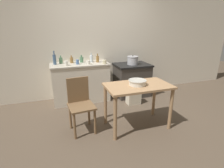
{
  "coord_description": "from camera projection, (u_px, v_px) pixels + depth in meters",
  "views": [
    {
      "loc": [
        -1.06,
        -2.62,
        1.69
      ],
      "look_at": [
        0.0,
        0.55,
        0.58
      ],
      "focal_mm": 28.0,
      "sensor_mm": 36.0,
      "label": 1
    }
  ],
  "objects": [
    {
      "name": "work_table",
      "position": [
        138.0,
        92.0,
        2.92
      ],
      "size": [
        1.08,
        0.62,
        0.77
      ],
      "color": "#A87F56",
      "rests_on": "ground_plane"
    },
    {
      "name": "bottle_left",
      "position": [
        82.0,
        60.0,
        4.03
      ],
      "size": [
        0.08,
        0.08,
        0.17
      ],
      "color": "#517F5B",
      "rests_on": "counter_cabinet"
    },
    {
      "name": "wall_back",
      "position": [
        99.0,
        44.0,
        4.24
      ],
      "size": [
        8.0,
        0.07,
        2.55
      ],
      "color": "beige",
      "rests_on": "ground_plane"
    },
    {
      "name": "bottle_mid_left",
      "position": [
        55.0,
        59.0,
        3.79
      ],
      "size": [
        0.07,
        0.07,
        0.29
      ],
      "color": "#3D5675",
      "rests_on": "counter_cabinet"
    },
    {
      "name": "counter_cabinet",
      "position": [
        81.0,
        82.0,
        4.06
      ],
      "size": [
        1.29,
        0.59,
        0.89
      ],
      "color": "beige",
      "rests_on": "ground_plane"
    },
    {
      "name": "bottle_center_right",
      "position": [
        72.0,
        60.0,
        3.97
      ],
      "size": [
        0.08,
        0.08,
        0.17
      ],
      "color": "olive",
      "rests_on": "counter_cabinet"
    },
    {
      "name": "bottle_far_left",
      "position": [
        91.0,
        59.0,
        4.05
      ],
      "size": [
        0.08,
        0.08,
        0.22
      ],
      "color": "silver",
      "rests_on": "counter_cabinet"
    },
    {
      "name": "cup_right",
      "position": [
        89.0,
        62.0,
        3.82
      ],
      "size": [
        0.08,
        0.08,
        0.09
      ],
      "primitive_type": "cylinder",
      "color": "silver",
      "rests_on": "counter_cabinet"
    },
    {
      "name": "cup_far_right",
      "position": [
        105.0,
        62.0,
        3.88
      ],
      "size": [
        0.08,
        0.08,
        0.08
      ],
      "primitive_type": "cylinder",
      "color": "beige",
      "rests_on": "counter_cabinet"
    },
    {
      "name": "stove",
      "position": [
        132.0,
        80.0,
        4.42
      ],
      "size": [
        0.84,
        0.68,
        0.8
      ],
      "color": "#38332D",
      "rests_on": "ground_plane"
    },
    {
      "name": "bottle_center",
      "position": [
        98.0,
        59.0,
        4.04
      ],
      "size": [
        0.07,
        0.07,
        0.2
      ],
      "color": "olive",
      "rests_on": "counter_cabinet"
    },
    {
      "name": "chair",
      "position": [
        80.0,
        103.0,
        2.87
      ],
      "size": [
        0.44,
        0.44,
        0.9
      ],
      "rotation": [
        0.0,
        0.0,
        0.1
      ],
      "color": "brown",
      "rests_on": "ground_plane"
    },
    {
      "name": "cup_end_right",
      "position": [
        66.0,
        63.0,
        3.69
      ],
      "size": [
        0.08,
        0.08,
        0.1
      ],
      "primitive_type": "cylinder",
      "color": "silver",
      "rests_on": "counter_cabinet"
    },
    {
      "name": "flour_sack",
      "position": [
        133.0,
        96.0,
        3.96
      ],
      "size": [
        0.3,
        0.21,
        0.36
      ],
      "primitive_type": "cube",
      "color": "beige",
      "rests_on": "ground_plane"
    },
    {
      "name": "ground_plane",
      "position": [
        121.0,
        123.0,
        3.21
      ],
      "size": [
        14.0,
        14.0,
        0.0
      ],
      "primitive_type": "plane",
      "color": "brown"
    },
    {
      "name": "mixing_bowl_large",
      "position": [
        137.0,
        82.0,
        2.87
      ],
      "size": [
        0.29,
        0.29,
        0.09
      ],
      "color": "silver",
      "rests_on": "work_table"
    },
    {
      "name": "bottle_center_left",
      "position": [
        61.0,
        60.0,
        3.9
      ],
      "size": [
        0.08,
        0.08,
        0.18
      ],
      "color": "#517F5B",
      "rests_on": "counter_cabinet"
    },
    {
      "name": "cup_mid_right",
      "position": [
        77.0,
        62.0,
        3.83
      ],
      "size": [
        0.07,
        0.07,
        0.1
      ],
      "primitive_type": "cylinder",
      "color": "#4C6B99",
      "rests_on": "counter_cabinet"
    },
    {
      "name": "stock_pot",
      "position": [
        133.0,
        60.0,
        4.21
      ],
      "size": [
        0.27,
        0.27,
        0.23
      ],
      "color": "#A8A8AD",
      "rests_on": "stove"
    }
  ]
}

